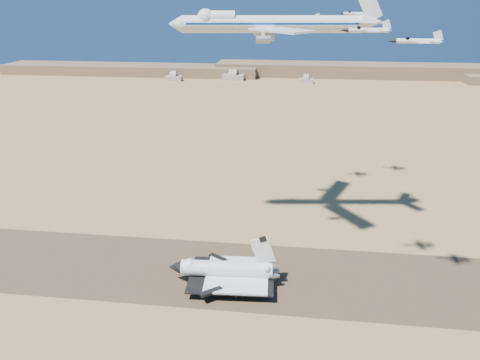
# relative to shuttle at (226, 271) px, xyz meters

# --- Properties ---
(ground) EXTENTS (1200.00, 1200.00, 0.00)m
(ground) POSITION_rel_shuttle_xyz_m (-6.86, 7.36, -5.75)
(ground) COLOR tan
(ground) RESTS_ON ground
(runway) EXTENTS (600.00, 50.00, 0.06)m
(runway) POSITION_rel_shuttle_xyz_m (-6.86, 7.36, -5.72)
(runway) COLOR brown
(runway) RESTS_ON ground
(ridgeline) EXTENTS (960.00, 90.00, 18.00)m
(ridgeline) POSITION_rel_shuttle_xyz_m (58.45, 534.67, 1.88)
(ridgeline) COLOR brown
(ridgeline) RESTS_ON ground
(hangars) EXTENTS (200.50, 29.50, 30.00)m
(hangars) POSITION_rel_shuttle_xyz_m (-70.86, 485.80, -0.92)
(hangars) COLOR #AAA796
(hangars) RESTS_ON ground
(shuttle) EXTENTS (43.48, 28.26, 21.38)m
(shuttle) POSITION_rel_shuttle_xyz_m (0.00, 0.00, 0.00)
(shuttle) COLOR silver
(shuttle) RESTS_ON runway
(carrier_747) EXTENTS (87.17, 66.85, 21.64)m
(carrier_747) POSITION_rel_shuttle_xyz_m (10.36, 44.66, 89.48)
(carrier_747) COLOR silver
(crew_a) EXTENTS (0.56, 0.73, 1.78)m
(crew_a) POSITION_rel_shuttle_xyz_m (5.32, -9.82, -4.80)
(crew_a) COLOR #D34C0C
(crew_a) RESTS_ON runway
(crew_b) EXTENTS (0.90, 1.03, 1.83)m
(crew_b) POSITION_rel_shuttle_xyz_m (9.75, -7.48, -4.77)
(crew_b) COLOR #D34C0C
(crew_b) RESTS_ON runway
(crew_c) EXTENTS (1.14, 1.10, 1.78)m
(crew_c) POSITION_rel_shuttle_xyz_m (8.01, -8.67, -4.80)
(crew_c) COLOR #D34C0C
(crew_c) RESTS_ON runway
(chase_jet_a) EXTENTS (15.83, 8.72, 3.95)m
(chase_jet_a) POSITION_rel_shuttle_xyz_m (45.33, -0.29, 90.00)
(chase_jet_a) COLOR silver
(chase_jet_b) EXTENTS (15.53, 8.25, 3.87)m
(chase_jet_b) POSITION_rel_shuttle_xyz_m (58.34, -9.90, 87.67)
(chase_jet_b) COLOR silver
(chase_jet_e) EXTENTS (15.15, 8.33, 3.78)m
(chase_jet_e) POSITION_rel_shuttle_xyz_m (27.24, 91.39, 89.61)
(chase_jet_e) COLOR silver
(chase_jet_f) EXTENTS (15.96, 8.50, 3.97)m
(chase_jet_f) POSITION_rel_shuttle_xyz_m (52.00, 105.18, 92.07)
(chase_jet_f) COLOR silver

